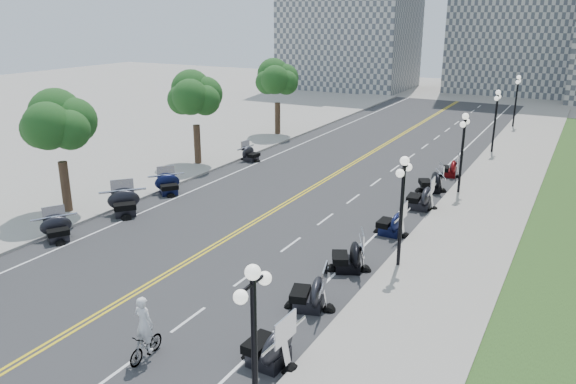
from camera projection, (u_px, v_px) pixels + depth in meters
The scene contains 45 objects.
ground at pixel (187, 262), 25.50m from camera, with size 160.00×160.00×0.00m, color gray.
road at pixel (291, 200), 33.87m from camera, with size 16.00×90.00×0.01m, color #333335.
centerline_yellow_a at pixel (289, 200), 33.92m from camera, with size 0.12×90.00×0.00m, color yellow.
centerline_yellow_b at pixel (293, 200), 33.81m from camera, with size 0.12×90.00×0.00m, color yellow.
edge_line_north at pixel (393, 218), 30.95m from camera, with size 0.12×90.00×0.00m, color white.
edge_line_south at pixel (205, 185), 36.77m from camera, with size 0.12×90.00×0.00m, color white.
lane_dash_4 at pixel (108, 379), 17.35m from camera, with size 0.12×2.00×0.00m, color white.
lane_dash_5 at pixel (188, 320), 20.70m from camera, with size 0.12×2.00×0.00m, color white.
lane_dash_6 at pixel (247, 277), 24.04m from camera, with size 0.12×2.00×0.00m, color white.
lane_dash_7 at pixel (291, 244), 27.39m from camera, with size 0.12×2.00×0.00m, color white.
lane_dash_8 at pixel (325, 219), 30.74m from camera, with size 0.12×2.00×0.00m, color white.
lane_dash_9 at pixel (353, 199), 34.08m from camera, with size 0.12×2.00×0.00m, color white.
lane_dash_10 at pixel (376, 182), 37.43m from camera, with size 0.12×2.00×0.00m, color white.
lane_dash_11 at pixel (395, 168), 40.78m from camera, with size 0.12×2.00×0.00m, color white.
lane_dash_12 at pixel (411, 156), 44.12m from camera, with size 0.12×2.00×0.00m, color white.
lane_dash_13 at pixel (425, 146), 47.47m from camera, with size 0.12×2.00×0.00m, color white.
lane_dash_14 at pixel (437, 137), 50.82m from camera, with size 0.12×2.00×0.00m, color white.
lane_dash_15 at pixel (447, 130), 54.16m from camera, with size 0.12×2.00×0.00m, color white.
lane_dash_16 at pixel (457, 123), 57.51m from camera, with size 0.12×2.00×0.00m, color white.
lane_dash_17 at pixel (465, 117), 60.86m from camera, with size 0.12×2.00×0.00m, color white.
lane_dash_18 at pixel (472, 111), 64.20m from camera, with size 0.12×2.00×0.00m, color white.
lane_dash_19 at pixel (479, 106), 67.55m from camera, with size 0.12×2.00×0.00m, color white.
sidewalk_north at pixel (469, 230), 29.07m from camera, with size 5.00×90.00×0.15m, color #9E9991.
sidewalk_south at pixel (157, 176), 38.62m from camera, with size 5.00×90.00×0.15m, color #9E9991.
street_lamp_1 at pixel (254, 355), 14.10m from camera, with size 0.50×1.20×4.90m, color black, non-canonical shape.
street_lamp_2 at pixel (401, 213), 24.14m from camera, with size 0.50×1.20×4.90m, color black, non-canonical shape.
street_lamp_3 at pixel (462, 154), 34.18m from camera, with size 0.50×1.20×4.90m, color black, non-canonical shape.
street_lamp_4 at pixel (495, 122), 44.22m from camera, with size 0.50×1.20×4.90m, color black, non-canonical shape.
street_lamp_5 at pixel (516, 101), 54.26m from camera, with size 0.50×1.20×4.90m, color black, non-canonical shape.
tree_2 at pixel (58, 130), 30.27m from camera, with size 4.80×4.80×9.20m, color #235619, non-canonical shape.
tree_3 at pixel (195, 101), 40.31m from camera, with size 4.80×4.80×9.20m, color #235619, non-canonical shape.
tree_4 at pixel (277, 83), 50.35m from camera, with size 4.80×4.80×9.20m, color #235619, non-canonical shape.
motorcycle_n_4 at pixel (269, 343), 17.88m from camera, with size 2.20×2.20×1.54m, color black, non-canonical shape.
motorcycle_n_5 at pixel (309, 291), 21.28m from camera, with size 2.10×2.10×1.47m, color black, non-canonical shape.
motorcycle_n_6 at pixel (348, 255), 24.45m from camera, with size 2.12×2.12×1.48m, color black, non-canonical shape.
motorcycle_n_7 at pixel (391, 221), 28.44m from camera, with size 2.03×2.03×1.42m, color black, non-canonical shape.
motorcycle_n_8 at pixel (420, 196), 32.15m from camera, with size 2.21×2.21×1.54m, color black, non-canonical shape.
motorcycle_n_9 at pixel (431, 181), 35.26m from camera, with size 2.11×2.11×1.48m, color black, non-canonical shape.
motorcycle_n_10 at pixel (449, 167), 38.58m from camera, with size 1.93×1.93×1.35m, color #590A0C, non-canonical shape.
motorcycle_s_5 at pixel (57, 228), 27.70m from camera, with size 1.91×1.91×1.34m, color black, non-canonical shape.
motorcycle_s_6 at pixel (124, 202), 31.16m from camera, with size 2.22×2.22×1.55m, color black, non-canonical shape.
motorcycle_s_7 at pixel (168, 184), 34.79m from camera, with size 1.96×1.96×1.37m, color black, non-canonical shape.
motorcycle_s_9 at pixel (251, 153), 42.62m from camera, with size 1.78×1.78×1.24m, color black, non-canonical shape.
bicycle at pixel (146, 346), 18.24m from camera, with size 0.45×1.60×0.96m, color #A51414.
cyclist_rider at pixel (142, 306), 17.81m from camera, with size 0.69×0.46×1.91m, color white.
Camera 1 is at (15.15, -18.29, 10.82)m, focal length 35.00 mm.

